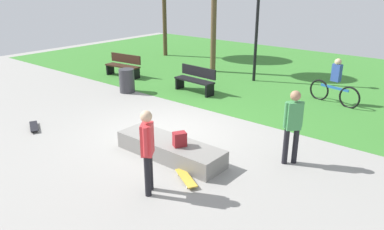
% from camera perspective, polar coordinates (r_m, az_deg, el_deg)
% --- Properties ---
extents(ground_plane, '(28.00, 28.00, 0.00)m').
position_cam_1_polar(ground_plane, '(9.93, -3.57, -2.59)').
color(ground_plane, gray).
extents(grass_lawn, '(26.60, 11.96, 0.01)m').
position_cam_1_polar(grass_lawn, '(16.43, 15.87, 5.92)').
color(grass_lawn, '#387A2D').
rests_on(grass_lawn, ground_plane).
extents(concrete_ledge, '(2.69, 0.81, 0.40)m').
position_cam_1_polar(concrete_ledge, '(8.48, -3.42, -5.25)').
color(concrete_ledge, gray).
rests_on(concrete_ledge, ground_plane).
extents(backpack_on_ledge, '(0.31, 0.34, 0.32)m').
position_cam_1_polar(backpack_on_ledge, '(8.08, -1.92, -3.76)').
color(backpack_on_ledge, maroon).
rests_on(backpack_on_ledge, concrete_ledge).
extents(skater_performing_trick, '(0.35, 0.38, 1.66)m').
position_cam_1_polar(skater_performing_trick, '(6.83, -6.89, -4.83)').
color(skater_performing_trick, black).
rests_on(skater_performing_trick, ground_plane).
extents(skater_watching, '(0.36, 0.37, 1.67)m').
position_cam_1_polar(skater_watching, '(8.17, 15.32, -1.05)').
color(skater_watching, black).
rests_on(skater_watching, ground_plane).
extents(skateboard_by_ledge, '(0.79, 0.57, 0.08)m').
position_cam_1_polar(skateboard_by_ledge, '(7.58, -0.93, -9.68)').
color(skateboard_by_ledge, gold).
rests_on(skateboard_by_ledge, ground_plane).
extents(skateboard_spare, '(0.81, 0.53, 0.08)m').
position_cam_1_polar(skateboard_spare, '(10.98, -23.23, -1.62)').
color(skateboard_spare, black).
rests_on(skateboard_spare, ground_plane).
extents(park_bench_center_lawn, '(1.63, 0.59, 0.91)m').
position_cam_1_polar(park_bench_center_lawn, '(13.30, 0.56, 5.56)').
color(park_bench_center_lawn, black).
rests_on(park_bench_center_lawn, ground_plane).
extents(park_bench_near_path, '(1.64, 0.63, 0.91)m').
position_cam_1_polar(park_bench_near_path, '(15.83, -10.51, 7.60)').
color(park_bench_near_path, '#331E14').
rests_on(park_bench_near_path, ground_plane).
extents(lamp_post, '(0.28, 0.28, 4.48)m').
position_cam_1_polar(lamp_post, '(14.72, 10.12, 15.47)').
color(lamp_post, black).
rests_on(lamp_post, ground_plane).
extents(trash_bin, '(0.55, 0.55, 0.85)m').
position_cam_1_polar(trash_bin, '(13.52, -10.03, 5.25)').
color(trash_bin, '#333338').
rests_on(trash_bin, ground_plane).
extents(cyclist_on_bicycle, '(1.79, 0.46, 1.52)m').
position_cam_1_polar(cyclist_on_bicycle, '(12.87, 21.21, 4.38)').
color(cyclist_on_bicycle, black).
rests_on(cyclist_on_bicycle, ground_plane).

